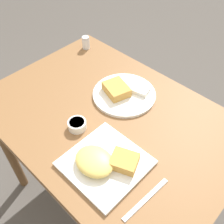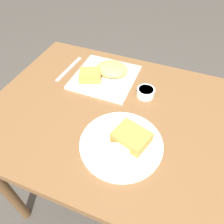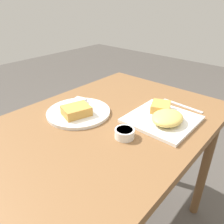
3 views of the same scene
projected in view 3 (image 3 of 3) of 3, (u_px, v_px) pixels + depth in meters
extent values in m
cube|color=brown|center=(106.00, 124.00, 0.95)|extent=(1.09, 0.76, 0.04)
cylinder|color=brown|center=(205.00, 168.00, 1.26)|extent=(0.05, 0.05, 0.74)
cylinder|color=brown|center=(119.00, 128.00, 1.64)|extent=(0.05, 0.05, 0.74)
cube|color=white|center=(162.00, 119.00, 0.93)|extent=(0.27, 0.27, 0.01)
ellipsoid|color=#EAC660|center=(167.00, 118.00, 0.89)|extent=(0.15, 0.12, 0.04)
cube|color=gold|center=(161.00, 107.00, 0.98)|extent=(0.12, 0.11, 0.04)
cylinder|color=white|center=(79.00, 112.00, 0.99)|extent=(0.29, 0.29, 0.01)
cube|color=gold|center=(76.00, 111.00, 0.95)|extent=(0.14, 0.12, 0.04)
cube|color=silver|center=(75.00, 104.00, 1.03)|extent=(0.14, 0.09, 0.02)
cylinder|color=white|center=(125.00, 133.00, 0.82)|extent=(0.08, 0.08, 0.04)
cylinder|color=beige|center=(125.00, 130.00, 0.81)|extent=(0.06, 0.06, 0.00)
cube|color=silver|center=(182.00, 106.00, 1.06)|extent=(0.03, 0.21, 0.00)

